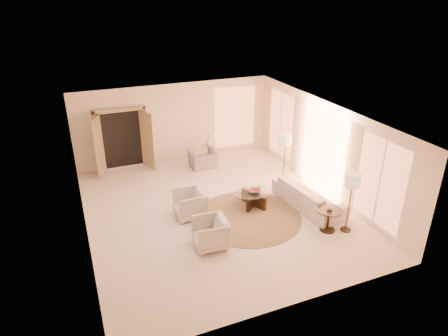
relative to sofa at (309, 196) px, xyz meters
name	(u,v)px	position (x,y,z in m)	size (l,w,h in m)	color
room	(216,166)	(-2.55, 0.77, 1.05)	(7.04, 8.04, 2.83)	#F3E3CF
windows_right	(321,148)	(0.90, 0.87, 1.00)	(0.10, 6.40, 2.40)	#FF9B66
window_back_corner	(235,117)	(-0.25, 4.72, 1.00)	(1.70, 0.10, 2.40)	#FF9B66
curtains_right	(303,140)	(0.85, 1.77, 0.95)	(0.06, 5.20, 2.60)	beige
french_doors	(123,141)	(-4.45, 4.59, 0.72)	(1.95, 0.66, 2.16)	tan
area_rug	(248,217)	(-1.86, 0.12, -0.34)	(2.96, 2.96, 0.01)	#483320
sofa	(309,196)	(0.00, 0.00, 0.00)	(2.37, 0.93, 0.69)	beige
armchair_left	(190,203)	(-3.31, 0.79, 0.07)	(0.82, 0.77, 0.84)	beige
armchair_right	(210,232)	(-3.29, -0.73, 0.06)	(0.79, 0.74, 0.82)	beige
accent_chair	(204,157)	(-1.87, 3.73, 0.05)	(0.92, 0.60, 0.80)	gray
coffee_table	(254,197)	(-1.44, 0.64, -0.07)	(1.44, 1.44, 0.44)	black
end_table	(329,216)	(-0.21, -1.25, 0.07)	(0.65, 0.65, 0.61)	black
side_table	(209,152)	(-1.52, 4.17, 0.00)	(0.50, 0.50, 0.58)	black
floor_lamp_near	(285,142)	(0.16, 1.72, 1.03)	(0.39, 0.39, 1.62)	black
floor_lamp_far	(353,182)	(0.23, -1.43, 1.05)	(0.40, 0.40, 1.65)	black
bowl	(254,191)	(-1.44, 0.64, 0.14)	(0.33, 0.33, 0.08)	brown
end_vase	(330,207)	(-0.21, -1.25, 0.35)	(0.17, 0.17, 0.17)	silver
side_vase	(208,143)	(-1.52, 4.17, 0.35)	(0.24, 0.24, 0.25)	silver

